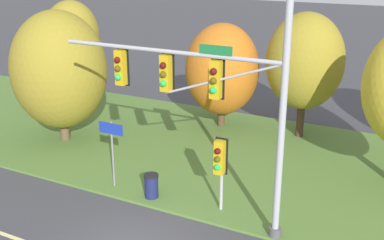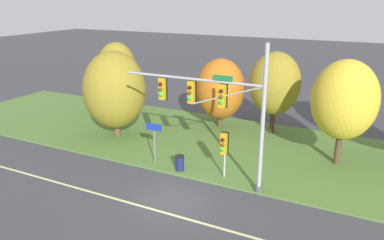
% 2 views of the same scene
% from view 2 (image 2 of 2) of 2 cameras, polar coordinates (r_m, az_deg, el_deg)
% --- Properties ---
extents(ground_plane, '(160.00, 160.00, 0.00)m').
position_cam_2_polar(ground_plane, '(19.80, -3.23, -12.04)').
color(ground_plane, '#3D3D42').
extents(lane_stripe, '(36.00, 0.16, 0.01)m').
position_cam_2_polar(lane_stripe, '(18.92, -5.06, -13.65)').
color(lane_stripe, beige).
rests_on(lane_stripe, ground).
extents(grass_verge, '(48.00, 11.50, 0.10)m').
position_cam_2_polar(grass_verge, '(26.52, 5.56, -3.79)').
color(grass_verge, '#517533').
rests_on(grass_verge, ground).
extents(traffic_signal_mast, '(8.22, 0.49, 7.83)m').
position_cam_2_polar(traffic_signal_mast, '(19.65, 3.96, 2.47)').
color(traffic_signal_mast, '#9EA0A5').
rests_on(traffic_signal_mast, grass_verge).
extents(pedestrian_signal_near_kerb, '(0.46, 0.55, 2.77)m').
position_cam_2_polar(pedestrian_signal_near_kerb, '(20.97, 4.88, -3.98)').
color(pedestrian_signal_near_kerb, '#9EA0A5').
rests_on(pedestrian_signal_near_kerb, grass_verge).
extents(route_sign_post, '(1.09, 0.08, 2.70)m').
position_cam_2_polar(route_sign_post, '(22.81, -5.79, -2.45)').
color(route_sign_post, slate).
rests_on(route_sign_post, grass_verge).
extents(tree_nearest_road, '(3.34, 3.34, 6.07)m').
position_cam_2_polar(tree_nearest_road, '(34.52, -11.41, 8.08)').
color(tree_nearest_road, '#423021').
rests_on(tree_nearest_road, grass_verge).
extents(tree_left_of_mast, '(4.49, 4.49, 6.31)m').
position_cam_2_polar(tree_left_of_mast, '(27.55, -11.73, 4.50)').
color(tree_left_of_mast, brown).
rests_on(tree_left_of_mast, grass_verge).
extents(tree_behind_signpost, '(3.79, 3.79, 5.43)m').
position_cam_2_polar(tree_behind_signpost, '(29.22, 4.34, 4.73)').
color(tree_behind_signpost, '#4C3823').
rests_on(tree_behind_signpost, grass_verge).
extents(tree_mid_verge, '(3.74, 3.74, 6.16)m').
position_cam_2_polar(tree_mid_verge, '(28.20, 12.51, 5.43)').
color(tree_mid_verge, '#423021').
rests_on(tree_mid_verge, grass_verge).
extents(tree_tall_centre, '(3.85, 3.85, 6.50)m').
position_cam_2_polar(tree_tall_centre, '(23.85, 22.22, 2.81)').
color(tree_tall_centre, '#4C3823').
rests_on(tree_tall_centre, grass_verge).
extents(trash_bin, '(0.56, 0.56, 0.93)m').
position_cam_2_polar(trash_bin, '(22.43, -1.88, -6.54)').
color(trash_bin, '#191E4C').
rests_on(trash_bin, grass_verge).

